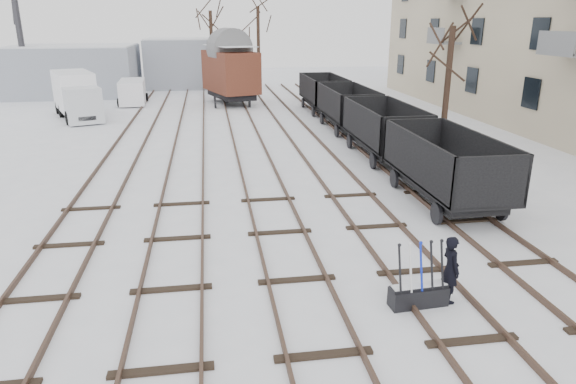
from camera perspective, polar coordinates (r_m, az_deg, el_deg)
The scene contains 17 objects.
ground at distance 12.71m, azimuth 0.98°, elevation -9.85°, with size 120.00×120.00×0.00m, color white.
tracks at distance 25.48m, azimuth -4.25°, elevation 4.91°, with size 13.90×52.00×0.16m.
shed_left at distance 48.47m, azimuth -22.55°, elevation 12.41°, with size 10.00×8.00×4.10m.
shed_right at distance 51.20m, azimuth -11.45°, elevation 13.90°, with size 7.00×6.00×4.50m.
ground_frame at distance 11.94m, azimuth 14.29°, elevation -10.91°, with size 1.33×0.52×1.49m.
worker at distance 12.09m, azimuth 17.60°, elevation -8.17°, with size 0.57×0.38×1.57m, color black.
freight_wagon_a at distance 18.48m, azimuth 16.99°, elevation 1.61°, with size 2.37×5.92×2.42m.
freight_wagon_b at distance 24.20m, azimuth 10.57°, elevation 5.99°, with size 2.37×5.92×2.42m.
freight_wagon_c at distance 30.20m, azimuth 6.61°, elevation 8.63°, with size 2.37×5.92×2.42m.
freight_wagon_d at distance 36.33m, azimuth 3.94°, elevation 10.36°, with size 2.37×5.92×2.42m.
box_van_wagon at distance 39.68m, azimuth -6.43°, elevation 13.29°, with size 4.50×6.27×4.31m.
lorry at distance 36.23m, azimuth -22.49°, elevation 9.94°, with size 3.60×6.74×2.93m.
panel_van at distance 41.23m, azimuth -16.89°, elevation 10.63°, with size 2.05×4.23×1.82m.
crane at distance 47.40m, azimuth -27.10°, elevation 12.29°, with size 2.45×5.72×9.59m.
tree_near at distance 27.10m, azimuth 17.27°, elevation 11.06°, with size 0.30×0.30×5.82m, color black.
tree_far_left at distance 47.87m, azimuth -8.44°, elevation 15.20°, with size 0.30×0.30×6.89m, color black.
tree_far_right at distance 48.99m, azimuth -3.30°, elevation 15.65°, with size 0.30×0.30×7.27m, color black.
Camera 1 is at (-1.93, -11.02, 6.03)m, focal length 32.00 mm.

